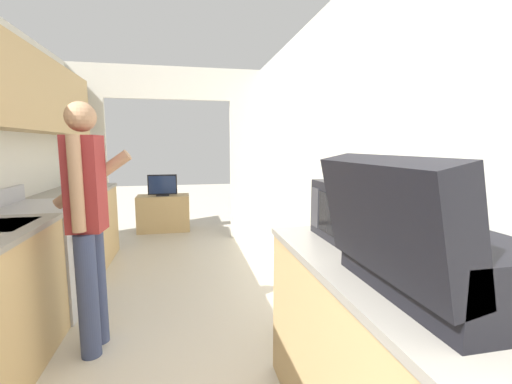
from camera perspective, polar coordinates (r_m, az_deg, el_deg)
name	(u,v)px	position (r m, az deg, el deg)	size (l,w,h in m)	color
wall_right	(356,169)	(2.45, 16.28, 3.75)	(0.06, 7.02, 2.50)	silver
wall_far_with_doorway	(170,143)	(5.10, -14.11, 8.00)	(3.03, 0.06, 2.50)	silver
counter_left	(40,260)	(3.43, -32.30, -9.57)	(0.62, 3.52, 0.91)	tan
counter_right	(381,364)	(1.77, 20.17, -25.37)	(0.62, 1.47, 0.91)	tan
range_oven	(45,257)	(3.49, -31.78, -9.17)	(0.66, 0.78, 1.05)	#B7B7BC
person	(88,221)	(2.54, -26.26, -4.37)	(0.54, 0.40, 1.69)	#384266
suitcase	(419,246)	(1.27, 25.51, -8.19)	(0.48, 0.67, 0.47)	black
microwave	(361,211)	(1.90, 17.07, -3.10)	(0.39, 0.47, 0.30)	black
tv_cabinet	(164,213)	(5.87, -15.13, -3.40)	(0.83, 0.42, 0.59)	tan
television	(162,185)	(5.76, -15.32, 1.06)	(0.46, 0.16, 0.35)	black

